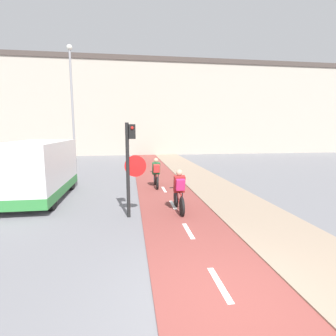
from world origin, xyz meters
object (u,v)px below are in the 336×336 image
Objects in this scene: traffic_light_pole at (130,159)px; van at (39,171)px; street_lamp_far at (72,97)px; cyclist_far at (156,173)px; cyclist_near at (179,191)px.

van is at bearing 142.89° from traffic_light_pole.
street_lamp_far is 1.67× the size of van.
cyclist_far is at bearing 16.69° from van.
street_lamp_far is at bearing 117.96° from cyclist_near.
cyclist_far is 5.01m from van.
van is (-4.78, -1.43, 0.44)m from cyclist_far.
traffic_light_pole reaches higher than cyclist_far.
traffic_light_pole is 4.46m from cyclist_far.
cyclist_near is 0.35× the size of van.
cyclist_near is at bearing -84.34° from cyclist_far.
cyclist_far is (4.85, -6.03, -4.14)m from street_lamp_far.
van reaches higher than cyclist_far.
street_lamp_far reaches higher than cyclist_far.
cyclist_far is (-0.38, 3.83, -0.01)m from cyclist_near.
van is (-5.16, 2.39, 0.43)m from cyclist_near.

